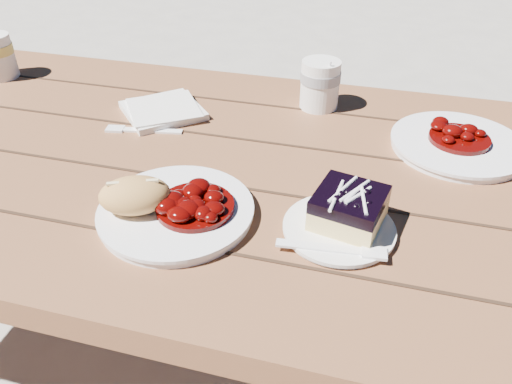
% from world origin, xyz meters
% --- Properties ---
extents(ground, '(60.00, 60.00, 0.00)m').
position_xyz_m(ground, '(0.00, 0.00, 0.00)').
color(ground, '#A39D93').
rests_on(ground, ground).
extents(picnic_table, '(2.00, 1.55, 0.75)m').
position_xyz_m(picnic_table, '(0.00, -0.00, 0.59)').
color(picnic_table, brown).
rests_on(picnic_table, ground).
extents(main_plate, '(0.24, 0.24, 0.02)m').
position_xyz_m(main_plate, '(0.13, -0.18, 0.76)').
color(main_plate, white).
rests_on(main_plate, picnic_table).
extents(goulash_stew, '(0.12, 0.12, 0.04)m').
position_xyz_m(goulash_stew, '(0.16, -0.17, 0.79)').
color(goulash_stew, '#490402').
rests_on(goulash_stew, main_plate).
extents(bread_roll, '(0.13, 0.11, 0.06)m').
position_xyz_m(bread_roll, '(0.07, -0.20, 0.79)').
color(bread_roll, tan).
rests_on(bread_roll, main_plate).
extents(dessert_plate, '(0.16, 0.16, 0.01)m').
position_xyz_m(dessert_plate, '(0.38, -0.15, 0.76)').
color(dessert_plate, white).
rests_on(dessert_plate, picnic_table).
extents(blueberry_cake, '(0.12, 0.12, 0.06)m').
position_xyz_m(blueberry_cake, '(0.39, -0.14, 0.79)').
color(blueberry_cake, '#F3D985').
rests_on(blueberry_cake, dessert_plate).
extents(fork_dessert, '(0.16, 0.04, 0.00)m').
position_xyz_m(fork_dessert, '(0.36, -0.21, 0.76)').
color(fork_dessert, white).
rests_on(fork_dessert, dessert_plate).
extents(coffee_cup, '(0.08, 0.08, 0.10)m').
position_xyz_m(coffee_cup, '(0.28, 0.26, 0.80)').
color(coffee_cup, white).
rests_on(coffee_cup, picnic_table).
extents(napkin_stack, '(0.21, 0.21, 0.01)m').
position_xyz_m(napkin_stack, '(-0.04, 0.14, 0.76)').
color(napkin_stack, white).
rests_on(napkin_stack, picnic_table).
extents(fork_table, '(0.16, 0.05, 0.00)m').
position_xyz_m(fork_table, '(-0.03, 0.06, 0.75)').
color(fork_table, white).
rests_on(fork_table, picnic_table).
extents(second_plate, '(0.24, 0.24, 0.02)m').
position_xyz_m(second_plate, '(0.56, 0.15, 0.76)').
color(second_plate, white).
rests_on(second_plate, picnic_table).
extents(second_stew, '(0.11, 0.11, 0.04)m').
position_xyz_m(second_stew, '(0.56, 0.15, 0.79)').
color(second_stew, '#490402').
rests_on(second_stew, second_plate).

